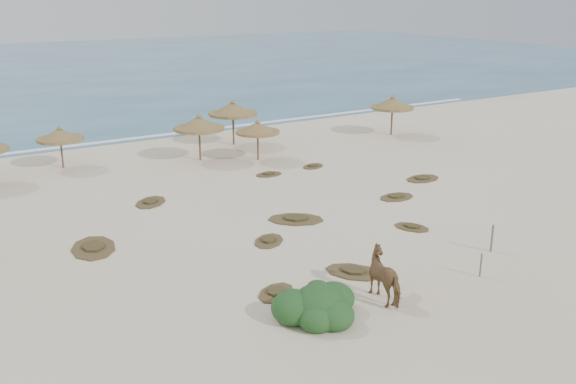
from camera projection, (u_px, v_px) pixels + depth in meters
name	position (u px, v px, depth m)	size (l,w,h in m)	color
ground	(321.00, 264.00, 25.64)	(160.00, 160.00, 0.00)	beige
ocean	(3.00, 71.00, 86.32)	(200.00, 100.00, 0.01)	navy
foam_line	(117.00, 140.00, 46.67)	(70.00, 0.60, 0.01)	white
palapa_2	(60.00, 135.00, 38.91)	(2.84, 2.84, 2.64)	brown
palapa_3	(199.00, 124.00, 40.60)	(4.11, 4.11, 3.04)	brown
palapa_4	(233.00, 110.00, 44.74)	(4.02, 4.02, 3.22)	brown
palapa_5	(258.00, 128.00, 40.78)	(3.52, 3.52, 2.66)	brown
palapa_6	(393.00, 104.00, 47.84)	(3.42, 3.42, 3.03)	brown
horse	(387.00, 276.00, 22.47)	(0.96, 2.10, 1.77)	brown
fence_post_near	(492.00, 238.00, 26.69)	(0.09, 0.09, 1.18)	#665E4C
fence_post_far	(481.00, 265.00, 24.37)	(0.07, 0.07, 0.95)	#665E4C
bush	(318.00, 306.00, 21.27)	(3.04, 2.68, 1.36)	#234E21
scrub_1	(93.00, 248.00, 27.13)	(2.46, 3.18, 0.16)	brown
scrub_2	(269.00, 241.00, 27.88)	(2.14, 2.12, 0.16)	brown
scrub_3	(296.00, 219.00, 30.52)	(3.18, 2.95, 0.16)	brown
scrub_4	(397.00, 197.00, 33.80)	(2.07, 1.37, 0.16)	brown
scrub_5	(423.00, 178.00, 37.10)	(2.37, 1.67, 0.16)	brown
scrub_7	(269.00, 174.00, 37.97)	(1.67, 1.09, 0.16)	brown
scrub_9	(354.00, 272.00, 24.82)	(2.49, 2.70, 0.16)	brown
scrub_10	(313.00, 166.00, 39.70)	(1.90, 1.59, 0.16)	brown
scrub_11	(276.00, 292.00, 23.10)	(2.11, 1.95, 0.16)	brown
scrub_12	(412.00, 227.00, 29.49)	(1.65, 1.96, 0.16)	brown
scrub_13	(151.00, 202.00, 32.96)	(2.49, 2.54, 0.16)	brown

